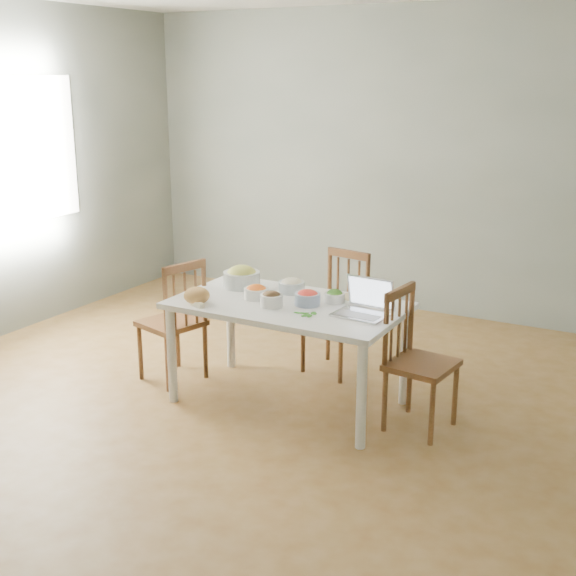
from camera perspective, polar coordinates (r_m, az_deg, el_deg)
The scene contains 18 objects.
floor at distance 5.15m, azimuth -3.01°, elevation -8.49°, with size 5.00×5.00×0.00m, color brown.
wall_back at distance 6.98m, azimuth 7.83°, elevation 9.41°, with size 5.00×0.00×2.70m, color gray.
window_left at distance 6.58m, azimuth -20.70°, elevation 9.47°, with size 0.04×1.60×1.20m, color white.
dining_table at distance 4.99m, azimuth 0.00°, elevation -4.94°, with size 1.48×0.83×0.69m, color white, non-canonical shape.
chair_far at distance 5.50m, azimuth 3.53°, elevation -1.95°, with size 0.39×0.37×0.88m, color #462211, non-canonical shape.
chair_left at distance 5.41m, azimuth -8.77°, elevation -2.39°, with size 0.39×0.37×0.89m, color #462211, non-canonical shape.
chair_right at distance 4.68m, azimuth 10.05°, elevation -5.46°, with size 0.39×0.37×0.88m, color #462211, non-canonical shape.
bread_boule at distance 4.89m, azimuth -6.88°, elevation -0.56°, with size 0.17×0.17×0.11m, color #AE8943.
butter_stick at distance 4.83m, azimuth -6.84°, elevation -1.22°, with size 0.12×0.03×0.03m, color beige.
bowl_squash at distance 5.23m, azimuth -3.51°, elevation 0.85°, with size 0.25×0.25×0.15m, color tan, non-canonical shape.
bowl_carrot at distance 4.97m, azimuth -2.40°, elevation -0.29°, with size 0.16×0.16×0.09m, color #D45627, non-canonical shape.
bowl_onion at distance 5.10m, azimuth 0.28°, elevation 0.20°, with size 0.18×0.18×0.10m, color #FAF4CA, non-canonical shape.
bowl_mushroom at distance 4.80m, azimuth -1.26°, elevation -0.82°, with size 0.15×0.15×0.10m, color #361E0F, non-canonical shape.
bowl_redpep at distance 4.83m, azimuth 1.48°, elevation -0.72°, with size 0.16×0.16×0.10m, color red, non-canonical shape.
bowl_broccoli at distance 4.89m, azimuth 3.53°, elevation -0.61°, with size 0.13×0.13×0.08m, color black, non-canonical shape.
flatbread at distance 5.00m, azimuth 5.20°, elevation -0.66°, with size 0.18×0.18×0.02m, color #C5B383.
basil_bunch at distance 4.66m, azimuth 1.24°, elevation -1.87°, with size 0.17×0.17×0.02m, color #126C13, non-canonical shape.
laptop at distance 4.61m, azimuth 5.49°, elevation -0.81°, with size 0.32×0.27×0.22m, color silver, non-canonical shape.
Camera 1 is at (2.49, -3.97, 2.13)m, focal length 47.25 mm.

